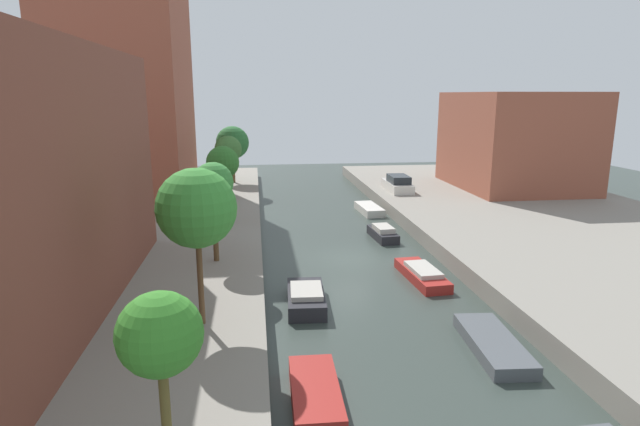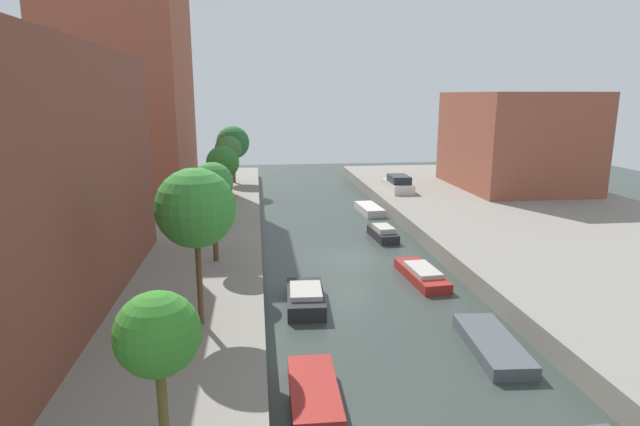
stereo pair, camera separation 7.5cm
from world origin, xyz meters
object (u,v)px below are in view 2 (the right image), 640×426
at_px(street_tree_2, 213,184).
at_px(street_tree_5, 233,143).
at_px(moored_boat_right_4, 369,209).
at_px(low_block_right, 515,140).
at_px(street_tree_1, 196,209).
at_px(moored_boat_right_3, 383,233).
at_px(moored_boat_right_1, 492,344).
at_px(moored_boat_left_1, 314,395).
at_px(street_tree_4, 228,151).
at_px(apartment_tower_far, 124,80).
at_px(parked_car, 398,184).
at_px(street_tree_3, 223,163).
at_px(moored_boat_left_2, 305,298).
at_px(street_tree_0, 158,336).
at_px(moored_boat_right_2, 422,274).

bearing_deg(street_tree_2, street_tree_5, 90.00).
bearing_deg(moored_boat_right_4, low_block_right, 17.83).
relative_size(street_tree_1, moored_boat_right_3, 1.71).
bearing_deg(moored_boat_right_1, moored_boat_left_1, -159.37).
relative_size(street_tree_2, moored_boat_right_4, 1.24).
height_order(low_block_right, street_tree_4, low_block_right).
relative_size(street_tree_2, street_tree_4, 0.98).
height_order(apartment_tower_far, parked_car, apartment_tower_far).
relative_size(low_block_right, moored_boat_right_3, 3.70).
xyz_separation_m(street_tree_1, moored_boat_right_1, (10.64, -1.52, -5.09)).
bearing_deg(street_tree_3, moored_boat_left_2, -71.15).
distance_m(street_tree_0, moored_boat_left_2, 12.58).
xyz_separation_m(street_tree_1, moored_boat_right_3, (10.27, 13.86, -4.96)).
bearing_deg(moored_boat_right_2, moored_boat_left_2, -157.30).
height_order(street_tree_2, street_tree_5, street_tree_5).
relative_size(street_tree_3, moored_boat_right_2, 1.10).
bearing_deg(moored_boat_left_2, street_tree_5, 98.41).
height_order(street_tree_1, moored_boat_right_3, street_tree_1).
bearing_deg(moored_boat_left_1, moored_boat_right_3, 69.97).
distance_m(street_tree_3, moored_boat_right_3, 11.37).
relative_size(apartment_tower_far, moored_boat_right_4, 4.67).
bearing_deg(street_tree_3, moored_boat_left_1, -79.38).
bearing_deg(moored_boat_left_1, low_block_right, 54.46).
bearing_deg(street_tree_4, moored_boat_left_2, -78.06).
xyz_separation_m(street_tree_5, moored_boat_right_3, (10.27, -17.84, -4.42)).
bearing_deg(moored_boat_right_4, parked_car, 49.22).
distance_m(street_tree_1, moored_boat_right_2, 13.02).
relative_size(street_tree_0, street_tree_4, 0.83).
height_order(street_tree_1, moored_boat_left_2, street_tree_1).
relative_size(street_tree_3, moored_boat_left_1, 1.34).
bearing_deg(apartment_tower_far, moored_boat_right_3, -37.30).
distance_m(apartment_tower_far, moored_boat_left_1, 36.16).
relative_size(moored_boat_left_1, moored_boat_right_2, 0.83).
height_order(street_tree_0, moored_boat_right_3, street_tree_0).
relative_size(low_block_right, moored_boat_left_2, 3.29).
bearing_deg(apartment_tower_far, moored_boat_right_1, -57.05).
height_order(street_tree_2, moored_boat_left_1, street_tree_2).
distance_m(street_tree_0, street_tree_4, 30.97).
xyz_separation_m(apartment_tower_far, moored_boat_right_2, (19.07, -22.25, -10.16)).
bearing_deg(moored_boat_right_3, moored_boat_right_2, -89.18).
bearing_deg(moored_boat_right_1, parked_car, 81.97).
bearing_deg(parked_car, apartment_tower_far, 173.01).
bearing_deg(street_tree_1, parked_car, 60.43).
height_order(street_tree_0, moored_boat_right_2, street_tree_0).
relative_size(street_tree_2, moored_boat_left_2, 1.32).
distance_m(apartment_tower_far, moored_boat_left_2, 29.74).
relative_size(street_tree_0, moored_boat_right_3, 1.26).
bearing_deg(parked_car, moored_boat_right_4, -130.78).
bearing_deg(moored_boat_right_3, street_tree_5, 119.91).
bearing_deg(apartment_tower_far, moored_boat_right_4, -18.93).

